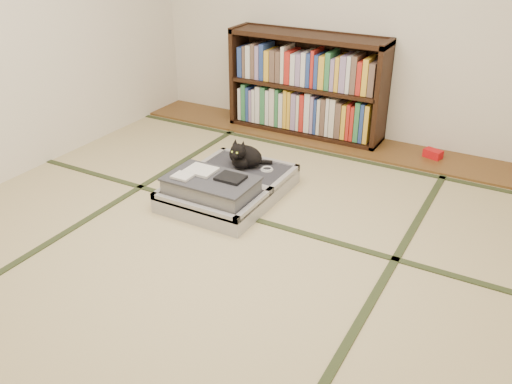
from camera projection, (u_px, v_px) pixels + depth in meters
The scene contains 10 objects.
floor at pixel (222, 247), 3.43m from camera, with size 4.50×4.50×0.00m, color tan.
wood_strip at pixel (339, 141), 4.98m from camera, with size 4.00×0.50×0.02m, color brown.
red_item at pixel (433, 154), 4.62m from camera, with size 0.15×0.09×0.07m, color red.
room_shell at pixel (214, 7), 2.76m from camera, with size 4.50×4.50×4.50m.
tatami_borders at pixel (260, 213), 3.82m from camera, with size 4.00×4.50×0.01m.
bookcase at pixel (306, 87), 4.99m from camera, with size 1.47×0.34×0.95m.
suitcase at pixel (226, 187), 3.96m from camera, with size 0.71×0.95×0.28m.
cat at pixel (244, 156), 4.14m from camera, with size 0.32×0.32×0.25m.
cable_coil at pixel (267, 169), 4.13m from camera, with size 0.10×0.10×0.02m.
hanger at pixel (224, 193), 4.08m from camera, with size 0.44×0.32×0.01m.
Camera 1 is at (1.59, -2.41, 1.90)m, focal length 38.00 mm.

